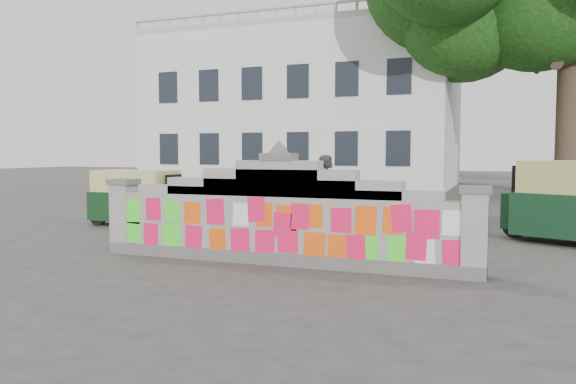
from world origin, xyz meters
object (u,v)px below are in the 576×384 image
object	(u,v)px
cyclist_rider	(328,206)
rickshaw_left	(138,197)
pedestrian	(313,203)
cyclist_bike	(328,222)

from	to	relation	value
cyclist_rider	rickshaw_left	distance (m)	5.42
cyclist_rider	rickshaw_left	size ratio (longest dim) A/B	0.61
cyclist_rider	pedestrian	distance (m)	0.50
pedestrian	rickshaw_left	size ratio (longest dim) A/B	0.63
cyclist_bike	pedestrian	bearing A→B (deg)	64.08
cyclist_bike	cyclist_rider	size ratio (longest dim) A/B	1.12
cyclist_bike	rickshaw_left	distance (m)	5.43
cyclist_rider	rickshaw_left	world-z (taller)	cyclist_rider
pedestrian	cyclist_bike	bearing A→B (deg)	7.56
pedestrian	rickshaw_left	distance (m)	4.98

